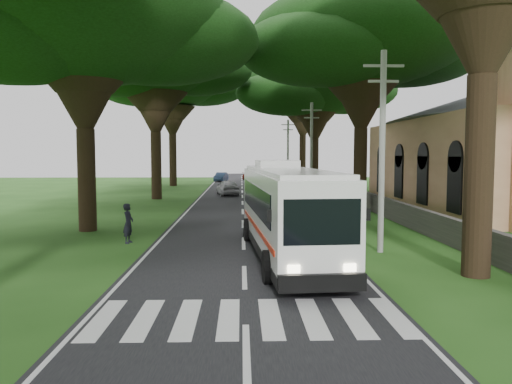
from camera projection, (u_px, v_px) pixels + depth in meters
name	position (u px, v px, depth m)	size (l,w,h in m)	color
ground	(245.00, 295.00, 13.96)	(140.00, 140.00, 0.00)	#204A15
road	(243.00, 204.00, 38.87)	(8.00, 120.00, 0.04)	black
crosswalk	(246.00, 319.00, 11.96)	(8.00, 3.00, 0.01)	silver
property_wall	(360.00, 198.00, 38.09)	(0.35, 50.00, 1.20)	#383533
church	(493.00, 140.00, 35.58)	(14.00, 24.00, 11.60)	tan
pole_near	(382.00, 148.00, 19.78)	(1.60, 0.24, 8.00)	gray
pole_mid	(311.00, 151.00, 39.71)	(1.60, 0.24, 8.00)	gray
pole_far	(288.00, 152.00, 59.64)	(1.60, 0.24, 8.00)	gray
tree_l_mida	(83.00, 23.00, 24.87)	(14.81, 14.81, 13.71)	black
tree_l_midb	(155.00, 63.00, 42.73)	(14.02, 14.02, 14.87)	black
tree_l_far	(172.00, 80.00, 60.55)	(15.66, 15.66, 16.29)	black
tree_r_mida	(362.00, 40.00, 33.24)	(15.10, 15.10, 14.82)	black
tree_r_midb	(315.00, 85.00, 51.20)	(14.78, 14.78, 14.20)	black
tree_r_far	(303.00, 87.00, 69.00)	(14.79, 14.79, 16.47)	black
coach_bus	(287.00, 210.00, 19.00)	(3.32, 11.64, 3.39)	white
distant_car_a	(228.00, 187.00, 47.28)	(1.75, 4.34, 1.48)	#9B9A9F
distant_car_b	(221.00, 177.00, 70.45)	(1.35, 3.88, 1.28)	navy
distant_car_c	(249.00, 175.00, 76.08)	(1.70, 4.19, 1.22)	maroon
pedestrian	(128.00, 223.00, 22.06)	(0.64, 0.42, 1.77)	black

